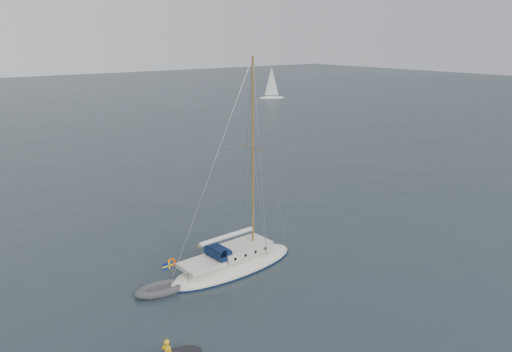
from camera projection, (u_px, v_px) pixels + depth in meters
ground at (251, 273)px, 26.75m from camera, size 300.00×300.00×0.00m
sailboat at (233, 254)px, 27.06m from camera, size 8.31×2.49×11.83m
dinghy at (161, 289)px, 24.74m from camera, size 2.76×1.25×0.40m
distant_yacht_b at (272, 83)px, 101.03m from camera, size 5.34×2.85×7.07m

